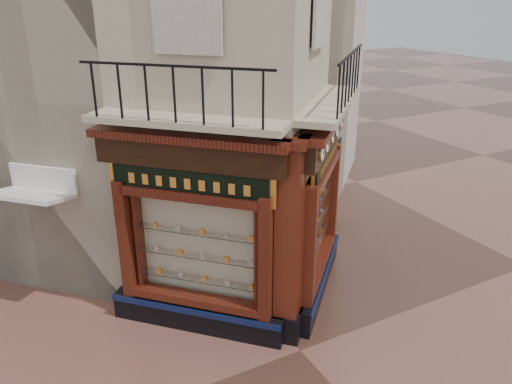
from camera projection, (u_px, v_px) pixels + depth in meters
ground at (300, 350)px, 9.28m from camera, size 80.00×80.00×0.00m
main_building at (171, 0)px, 12.07m from camera, size 11.31×11.31×12.00m
neighbour_left at (52, 20)px, 13.20m from camera, size 11.31×11.31×11.00m
neighbour_right at (222, 16)px, 15.36m from camera, size 11.31×11.31×11.00m
shopfront_left at (194, 238)px, 9.21m from camera, size 2.86×2.86×3.98m
shopfront_right at (319, 209)px, 10.44m from camera, size 2.86×2.86×3.98m
corner_pilaster at (289, 247)px, 8.96m from camera, size 0.85×0.85×3.98m
balcony at (263, 111)px, 8.92m from camera, size 5.94×2.97×1.03m
clock_a at (321, 153)px, 8.62m from camera, size 0.26×0.26×0.31m
clock_b at (327, 144)px, 9.10m from camera, size 0.27×0.27×0.33m
clock_c at (332, 135)px, 9.65m from camera, size 0.26×0.26×0.32m
clock_d at (337, 128)px, 10.20m from camera, size 0.31×0.31×0.39m
clock_e at (341, 120)px, 10.75m from camera, size 0.27×0.27×0.33m
awning at (50, 305)px, 10.61m from camera, size 1.73×1.73×0.26m
signboard_left at (189, 183)px, 8.72m from camera, size 2.28×2.28×0.61m
signboard_right at (326, 158)px, 9.99m from camera, size 1.91×1.91×0.51m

